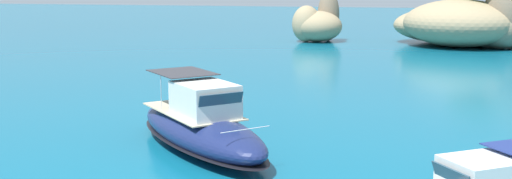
{
  "coord_description": "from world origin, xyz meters",
  "views": [
    {
      "loc": [
        10.05,
        -10.9,
        7.63
      ],
      "look_at": [
        2.01,
        16.6,
        2.49
      ],
      "focal_mm": 40.65,
      "sensor_mm": 36.0,
      "label": 1
    }
  ],
  "objects": [
    {
      "name": "islet_large",
      "position": [
        15.77,
        68.28,
        3.21
      ],
      "size": [
        20.69,
        21.21,
        8.91
      ],
      "color": "#756651",
      "rests_on": "ground"
    },
    {
      "name": "motorboat_navy",
      "position": [
        0.15,
        13.7,
        1.1
      ],
      "size": [
        10.43,
        9.94,
        3.47
      ],
      "color": "navy",
      "rests_on": "ground"
    },
    {
      "name": "islet_small",
      "position": [
        -4.36,
        68.26,
        2.48
      ],
      "size": [
        8.11,
        7.79,
        6.95
      ],
      "color": "#9E8966",
      "rests_on": "ground"
    }
  ]
}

